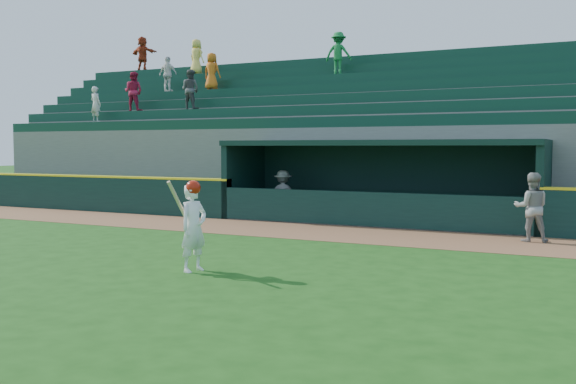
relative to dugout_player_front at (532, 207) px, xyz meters
The scene contains 9 objects.
ground 7.20m from the dugout_player_front, 129.10° to the right, with size 120.00×120.00×0.00m, color #194711.
warning_track 4.63m from the dugout_player_front, behind, with size 40.00×3.00×0.01m, color brown.
field_wall_left 16.79m from the dugout_player_front, behind, with size 15.50×0.30×1.20m, color black.
wall_stripe_left 16.80m from the dugout_player_front, behind, with size 15.50×0.32×0.06m, color yellow.
dugout_player_front is the anchor object (origin of this frame).
dugout_player_inside 7.97m from the dugout_player_front, 164.60° to the left, with size 0.98×0.56×1.52m, color gray.
dugout 5.16m from the dugout_player_front, 151.48° to the left, with size 9.40×2.80×2.46m.
stands 8.50m from the dugout_player_front, 122.87° to the left, with size 34.50×6.25×7.62m.
batter_at_plate 8.35m from the dugout_player_front, 127.80° to the right, with size 0.50×0.81×1.68m.
Camera 1 is at (6.03, -10.61, 2.25)m, focal length 40.00 mm.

